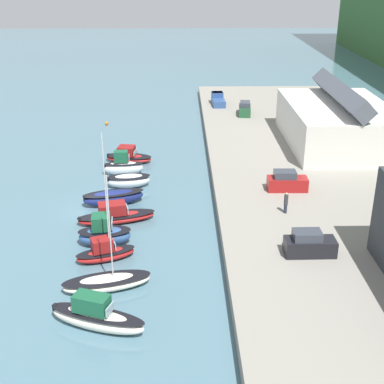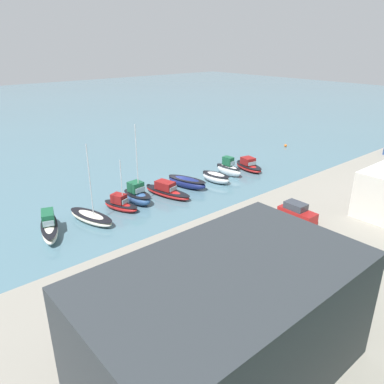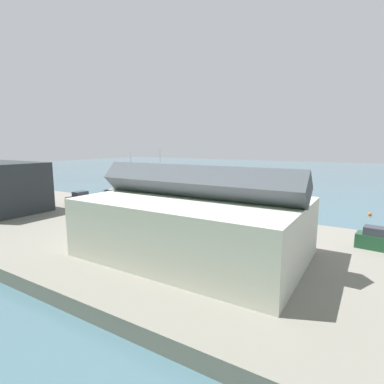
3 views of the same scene
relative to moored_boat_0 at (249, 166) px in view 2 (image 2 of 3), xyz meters
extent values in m
plane|color=slate|center=(14.20, -2.54, -0.73)|extent=(320.00, 320.00, 0.00)
cube|color=gray|center=(14.20, 24.43, -0.11)|extent=(105.58, 28.31, 1.23)
cube|color=#2D3338|center=(33.16, 27.26, 4.23)|extent=(16.31, 9.62, 7.45)
cube|color=slate|center=(33.16, 22.51, 4.23)|extent=(15.49, 0.10, 4.47)
ellipsoid|color=red|center=(0.01, 0.07, -0.26)|extent=(3.39, 6.10, 0.94)
ellipsoid|color=black|center=(0.01, 0.07, 0.07)|extent=(3.50, 6.23, 0.12)
cube|color=maroon|center=(-0.04, -0.22, 0.78)|extent=(2.12, 2.31, 1.13)
cube|color=#8CA5B2|center=(0.17, 0.92, 0.61)|extent=(1.60, 0.39, 0.57)
cube|color=black|center=(-0.48, -2.63, -0.07)|extent=(0.40, 0.34, 0.56)
ellipsoid|color=white|center=(4.47, -0.19, 0.12)|extent=(1.76, 4.74, 1.69)
ellipsoid|color=black|center=(4.47, -0.19, 0.71)|extent=(1.83, 4.84, 0.12)
cube|color=#195638|center=(4.49, -0.42, 1.62)|extent=(1.18, 1.70, 1.32)
cube|color=#8CA5B2|center=(4.42, 0.54, 1.42)|extent=(0.96, 0.17, 0.66)
cube|color=black|center=(4.64, -2.39, 0.45)|extent=(0.38, 0.31, 0.56)
ellipsoid|color=white|center=(8.28, 0.78, 0.04)|extent=(2.64, 4.99, 1.53)
ellipsoid|color=black|center=(8.28, 0.78, 0.58)|extent=(2.73, 5.09, 0.12)
cube|color=black|center=(8.59, -1.46, 0.35)|extent=(0.39, 0.33, 0.56)
ellipsoid|color=navy|center=(12.97, -0.43, 0.05)|extent=(3.60, 6.63, 1.56)
ellipsoid|color=black|center=(12.97, -0.43, 0.59)|extent=(3.71, 6.77, 0.12)
cube|color=black|center=(13.75, -3.33, 0.36)|extent=(0.42, 0.36, 0.56)
ellipsoid|color=red|center=(17.12, 0.30, -0.27)|extent=(3.73, 7.77, 0.92)
ellipsoid|color=black|center=(17.12, 0.30, 0.06)|extent=(3.84, 7.94, 0.12)
cube|color=maroon|center=(17.20, -0.06, 0.76)|extent=(2.13, 2.91, 1.13)
cube|color=#8CA5B2|center=(16.87, 1.36, 0.59)|extent=(1.41, 0.42, 0.57)
cube|color=black|center=(17.91, -3.16, -0.08)|extent=(0.41, 0.35, 0.56)
ellipsoid|color=#33568E|center=(21.64, -0.25, 0.09)|extent=(2.61, 4.83, 1.63)
ellipsoid|color=black|center=(21.64, -0.25, 0.66)|extent=(2.70, 4.93, 0.12)
cube|color=#195638|center=(21.66, -0.48, 1.56)|extent=(1.79, 1.77, 1.31)
cube|color=#8CA5B2|center=(21.58, 0.48, 1.36)|extent=(1.50, 0.23, 0.65)
cylinder|color=silver|center=(21.61, 0.10, 5.38)|extent=(0.10, 0.10, 8.95)
ellipsoid|color=red|center=(24.38, 0.16, -0.25)|extent=(3.32, 5.30, 0.96)
ellipsoid|color=black|center=(24.38, 0.16, 0.09)|extent=(3.42, 5.42, 0.12)
cube|color=maroon|center=(24.46, -0.07, 0.80)|extent=(1.81, 2.09, 1.14)
cube|color=#8CA5B2|center=(24.12, 0.89, 0.63)|extent=(1.13, 0.49, 0.57)
cylinder|color=silver|center=(24.25, 0.52, 3.08)|extent=(0.10, 0.10, 5.69)
ellipsoid|color=white|center=(28.80, 0.81, -0.20)|extent=(3.64, 7.12, 1.05)
ellipsoid|color=black|center=(28.80, 0.81, 0.17)|extent=(3.75, 7.27, 0.12)
cylinder|color=silver|center=(28.68, 1.31, 4.58)|extent=(0.10, 0.10, 8.51)
ellipsoid|color=white|center=(33.72, 0.78, -0.03)|extent=(3.97, 7.20, 1.39)
ellipsoid|color=black|center=(33.72, 0.78, 0.46)|extent=(4.09, 7.36, 0.12)
cube|color=#195638|center=(33.61, 0.45, 1.29)|extent=(2.03, 2.75, 1.25)
cube|color=#8CA5B2|center=(34.07, 1.75, 1.10)|extent=(1.12, 0.48, 0.62)
cube|color=black|center=(32.60, -2.37, 0.25)|extent=(0.43, 0.38, 0.56)
cube|color=maroon|center=(12.37, 17.98, 1.21)|extent=(1.89, 4.24, 1.40)
cube|color=#333842|center=(12.36, 17.66, 2.29)|extent=(1.58, 2.34, 0.76)
cube|color=black|center=(25.93, 17.33, 1.21)|extent=(1.84, 4.22, 1.40)
cube|color=#333842|center=(25.93, 17.01, 2.29)|extent=(1.55, 2.32, 0.76)
cylinder|color=#232838|center=(17.98, 16.76, 0.93)|extent=(0.32, 0.32, 0.85)
cylinder|color=#333338|center=(17.98, 16.76, 1.88)|extent=(0.40, 0.40, 1.05)
sphere|color=tan|center=(17.98, 16.76, 2.53)|extent=(0.24, 0.24, 0.24)
sphere|color=orange|center=(-16.80, -4.88, -0.46)|extent=(0.54, 0.54, 0.54)
camera|label=1|loc=(64.45, 6.69, 23.02)|focal=50.00mm
camera|label=2|loc=(45.64, 38.89, 19.21)|focal=35.00mm
camera|label=3|loc=(-16.90, 50.18, 10.59)|focal=28.00mm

